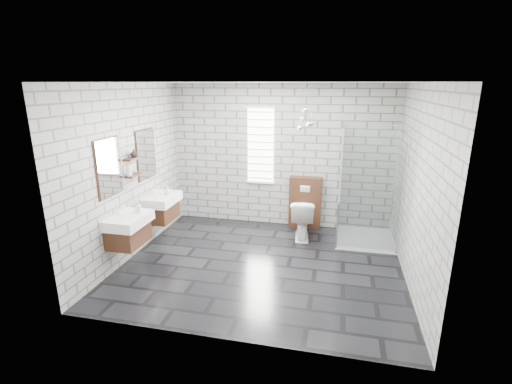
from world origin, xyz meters
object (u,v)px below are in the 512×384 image
(shower_enclosure, at_px, (361,215))
(toilet, at_px, (302,218))
(vanity_left, at_px, (126,221))
(cistern_panel, at_px, (305,203))
(vanity_right, at_px, (159,200))

(shower_enclosure, relative_size, toilet, 2.81)
(vanity_left, relative_size, cistern_panel, 1.57)
(cistern_panel, bearing_deg, vanity_left, -136.78)
(shower_enclosure, bearing_deg, vanity_left, -153.01)
(vanity_right, xyz_separation_m, shower_enclosure, (3.41, 0.69, -0.25))
(vanity_right, relative_size, toilet, 2.17)
(vanity_left, height_order, shower_enclosure, shower_enclosure)
(vanity_right, height_order, cistern_panel, vanity_right)
(vanity_left, relative_size, shower_enclosure, 0.77)
(vanity_left, distance_m, toilet, 3.00)
(vanity_left, bearing_deg, shower_enclosure, 26.99)
(vanity_right, relative_size, cistern_panel, 1.57)
(cistern_panel, distance_m, toilet, 0.52)
(vanity_right, xyz_separation_m, toilet, (2.40, 0.70, -0.39))
(vanity_right, distance_m, toilet, 2.53)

